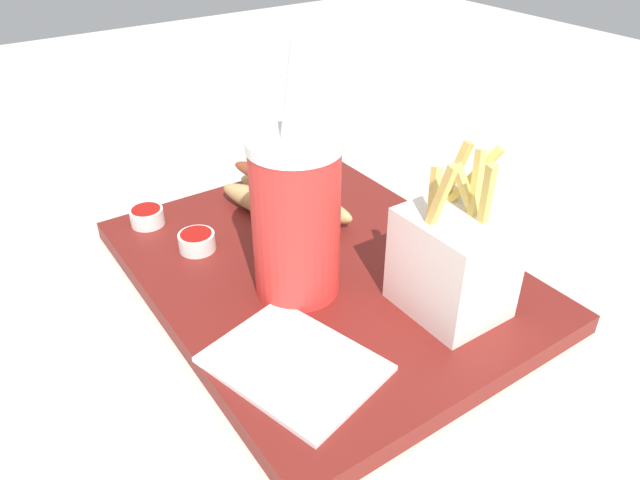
{
  "coord_description": "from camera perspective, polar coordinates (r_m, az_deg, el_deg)",
  "views": [
    {
      "loc": [
        -0.42,
        0.29,
        0.38
      ],
      "look_at": [
        0.0,
        0.0,
        0.05
      ],
      "focal_mm": 33.64,
      "sensor_mm": 36.0,
      "label": 1
    }
  ],
  "objects": [
    {
      "name": "ground_plane",
      "position": [
        0.64,
        -0.0,
        -4.53
      ],
      "size": [
        2.4,
        2.4,
        0.02
      ],
      "primitive_type": "cube",
      "color": "silver"
    },
    {
      "name": "soda_cup",
      "position": [
        0.55,
        -2.3,
        2.12
      ],
      "size": [
        0.08,
        0.08,
        0.24
      ],
      "color": "red",
      "rests_on": "food_tray"
    },
    {
      "name": "ketchup_cup_1",
      "position": [
        0.65,
        -11.64,
        -0.05
      ],
      "size": [
        0.04,
        0.04,
        0.02
      ],
      "color": "white",
      "rests_on": "food_tray"
    },
    {
      "name": "ketchup_cup_2",
      "position": [
        0.71,
        -16.14,
        2.23
      ],
      "size": [
        0.04,
        0.04,
        0.02
      ],
      "color": "white",
      "rests_on": "food_tray"
    },
    {
      "name": "napkin_stack",
      "position": [
        0.51,
        -2.48,
        -11.68
      ],
      "size": [
        0.16,
        0.14,
        0.0
      ],
      "primitive_type": "cube",
      "rotation": [
        0.0,
        0.0,
        0.26
      ],
      "color": "white",
      "rests_on": "food_tray"
    },
    {
      "name": "fries_basket",
      "position": [
        0.55,
        12.56,
        -1.99
      ],
      "size": [
        0.09,
        0.08,
        0.16
      ],
      "color": "white",
      "rests_on": "food_tray"
    },
    {
      "name": "hot_dog_1",
      "position": [
        0.7,
        -3.35,
        4.02
      ],
      "size": [
        0.18,
        0.11,
        0.06
      ],
      "color": "tan",
      "rests_on": "food_tray"
    },
    {
      "name": "food_tray",
      "position": [
        0.63,
        -0.0,
        -3.07
      ],
      "size": [
        0.43,
        0.33,
        0.02
      ],
      "primitive_type": "cube",
      "color": "maroon",
      "rests_on": "ground_plane"
    }
  ]
}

